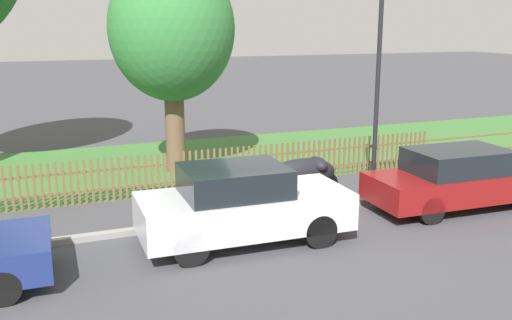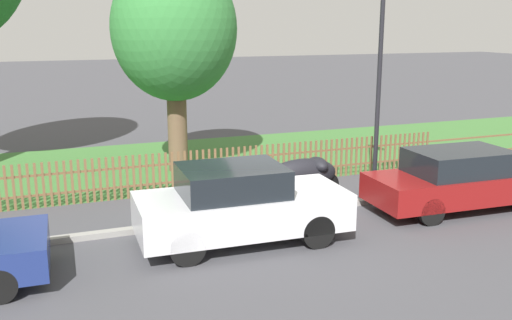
% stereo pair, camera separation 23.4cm
% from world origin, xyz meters
% --- Properties ---
extents(ground_plane, '(120.00, 120.00, 0.00)m').
position_xyz_m(ground_plane, '(0.00, 0.00, 0.00)').
color(ground_plane, '#424247').
extents(kerb_stone, '(38.72, 0.20, 0.12)m').
position_xyz_m(kerb_stone, '(0.00, 0.10, 0.06)').
color(kerb_stone, gray).
rests_on(kerb_stone, ground).
extents(grass_strip, '(38.72, 6.47, 0.01)m').
position_xyz_m(grass_strip, '(0.00, 5.75, 0.01)').
color(grass_strip, '#3D7033').
rests_on(grass_strip, ground).
extents(park_fence, '(38.72, 0.05, 1.07)m').
position_xyz_m(park_fence, '(-0.00, 2.53, 0.54)').
color(park_fence, brown).
rests_on(park_fence, ground).
extents(parked_car_navy_estate, '(4.08, 1.83, 1.53)m').
position_xyz_m(parked_car_navy_estate, '(-0.85, -1.12, 0.77)').
color(parked_car_navy_estate, silver).
rests_on(parked_car_navy_estate, ground).
extents(parked_car_red_compact, '(4.64, 1.80, 1.39)m').
position_xyz_m(parked_car_red_compact, '(4.60, -0.98, 0.70)').
color(parked_car_red_compact, maroon).
rests_on(parked_car_red_compact, ground).
extents(covered_motorcycle, '(1.99, 0.73, 1.03)m').
position_xyz_m(covered_motorcycle, '(1.46, 0.90, 0.64)').
color(covered_motorcycle, black).
rests_on(covered_motorcycle, ground).
extents(tree_behind_motorcycle, '(3.45, 3.45, 5.99)m').
position_xyz_m(tree_behind_motorcycle, '(-0.66, 4.79, 3.96)').
color(tree_behind_motorcycle, brown).
rests_on(tree_behind_motorcycle, ground).
extents(street_lamp, '(0.20, 0.79, 5.76)m').
position_xyz_m(street_lamp, '(3.36, 0.68, 3.62)').
color(street_lamp, black).
rests_on(street_lamp, ground).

